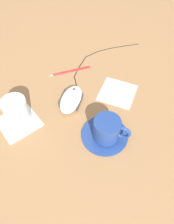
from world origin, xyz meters
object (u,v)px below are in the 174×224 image
Objects in this scene: coffee_cup at (108,129)px; drinking_glass at (17,112)px; computer_mouse at (71,99)px; saucer at (105,134)px; pen at (70,70)px.

drinking_glass is at bearing -161.89° from coffee_cup.
computer_mouse is at bearing 57.22° from drinking_glass.
coffee_cup is 0.26m from drinking_glass.
drinking_glass reaches higher than coffee_cup.
coffee_cup reaches higher than saucer.
pen is at bearing 87.89° from drinking_glass.
computer_mouse is 0.15m from pen.
saucer is at bearing 19.15° from drinking_glass.
coffee_cup is 0.30m from pen.
pen is (-0.08, 0.12, -0.01)m from computer_mouse.
computer_mouse reaches higher than saucer.
computer_mouse is (-0.15, 0.06, 0.01)m from saucer.
computer_mouse is at bearing -56.02° from pen.
saucer is 1.45× the size of drinking_glass.
coffee_cup is at bearing -37.04° from pen.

